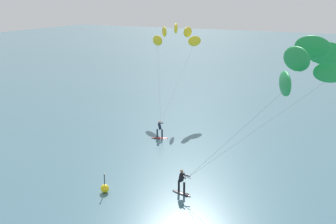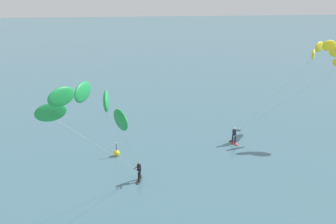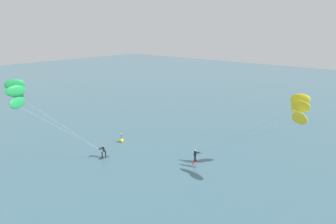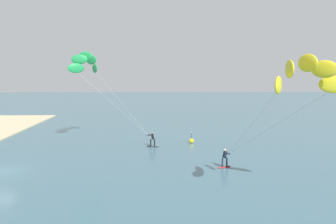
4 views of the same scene
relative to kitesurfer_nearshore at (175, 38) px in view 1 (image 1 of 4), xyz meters
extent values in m
ellipsoid|color=red|center=(-9.52, -2.97, -7.96)|extent=(0.88, 1.53, 0.08)
cube|color=black|center=(-9.67, -2.58, -7.91)|extent=(0.37, 0.37, 0.02)
cylinder|color=#192338|center=(-9.44, -3.17, -7.53)|extent=(0.14, 0.14, 0.78)
cylinder|color=#192338|center=(-9.60, -2.76, -7.53)|extent=(0.14, 0.14, 0.78)
cube|color=#192338|center=(-9.52, -2.97, -6.84)|extent=(0.40, 0.41, 0.63)
sphere|color=beige|center=(-9.52, -2.97, -6.42)|extent=(0.20, 0.20, 0.20)
cylinder|color=black|center=(-9.00, -2.80, -6.69)|extent=(0.53, 0.19, 0.03)
cylinder|color=#192338|center=(-9.29, -2.78, -6.66)|extent=(0.52, 0.45, 0.15)
cylinder|color=#192338|center=(-9.23, -2.99, -6.66)|extent=(0.61, 0.14, 0.15)
ellipsoid|color=yellow|center=(1.01, -1.81, -0.33)|extent=(1.71, 1.10, 1.10)
ellipsoid|color=yellow|center=(0.79, -1.09, 0.62)|extent=(1.78, 0.48, 1.10)
ellipsoid|color=yellow|center=(0.41, 0.13, 0.99)|extent=(1.78, 0.83, 1.10)
ellipsoid|color=yellow|center=(0.03, 1.34, 0.62)|extent=(1.56, 1.37, 1.10)
ellipsoid|color=yellow|center=(-0.20, 2.06, -0.33)|extent=(1.10, 1.71, 1.10)
cylinder|color=#B2B2B7|center=(-3.99, -2.31, -3.66)|extent=(10.01, 1.02, 6.07)
cylinder|color=#B2B2B7|center=(-4.60, -0.37, -3.66)|extent=(8.82, 4.88, 6.07)
ellipsoid|color=#333338|center=(-18.92, -9.40, -7.96)|extent=(0.71, 1.54, 0.08)
cube|color=black|center=(-19.02, -9.80, -7.91)|extent=(0.35, 0.34, 0.02)
cylinder|color=black|center=(-18.87, -9.19, -7.53)|extent=(0.14, 0.14, 0.78)
cylinder|color=black|center=(-18.98, -9.61, -7.53)|extent=(0.14, 0.14, 0.78)
cube|color=black|center=(-18.92, -9.40, -6.84)|extent=(0.37, 0.38, 0.63)
sphere|color=#9E7051|center=(-18.92, -9.40, -6.42)|extent=(0.20, 0.20, 0.20)
cylinder|color=black|center=(-19.11, -9.92, -6.69)|extent=(0.22, 0.53, 0.03)
cylinder|color=black|center=(-18.92, -9.70, -6.66)|extent=(0.11, 0.60, 0.15)
cylinder|color=black|center=(-19.12, -9.62, -6.66)|extent=(0.47, 0.51, 0.15)
ellipsoid|color=#1E9347|center=(-23.79, -16.47, 0.81)|extent=(1.81, 1.06, 1.10)
ellipsoid|color=#1E9347|center=(-23.05, -16.74, 1.81)|extent=(1.49, 1.57, 1.10)
ellipsoid|color=#1E9347|center=(-21.80, -17.20, 2.19)|extent=(0.94, 1.84, 1.10)
ellipsoid|color=#1E9347|center=(-20.54, -17.66, 1.81)|extent=(0.39, 1.86, 1.10)
ellipsoid|color=#1E9347|center=(-19.80, -17.94, 0.81)|extent=(1.06, 1.81, 1.10)
cylinder|color=#B2B2B7|center=(-21.45, -13.19, -3.09)|extent=(4.70, 6.57, 7.21)
cylinder|color=#B2B2B7|center=(-19.46, -13.93, -3.09)|extent=(0.71, 8.03, 7.21)
sphere|color=yellow|center=(-20.97, -4.83, -7.72)|extent=(0.56, 0.56, 0.56)
cylinder|color=#262628|center=(-20.97, -4.83, -7.09)|extent=(0.06, 0.06, 0.70)
sphere|color=#F2F2CC|center=(-20.97, -4.83, -6.68)|extent=(0.12, 0.12, 0.12)
camera|label=1|loc=(-42.70, -20.12, 4.55)|focal=46.76mm
camera|label=2|loc=(-18.80, -37.74, 8.69)|focal=42.06mm
camera|label=3|loc=(6.64, -27.06, 7.41)|focal=28.21mm
camera|label=4|loc=(23.25, -9.05, 0.53)|focal=40.73mm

